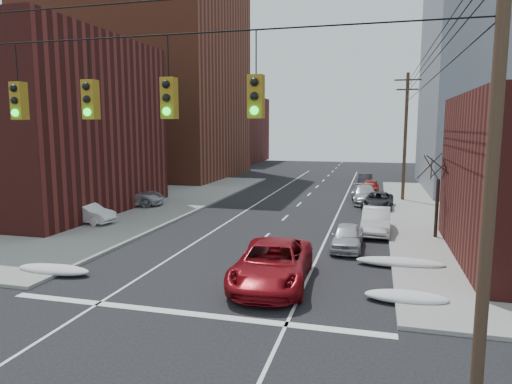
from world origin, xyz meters
The scene contains 23 objects.
sidewalk_nw centered at (-27.00, 27.00, 0.07)m, with size 40.00×40.00×0.15m, color gray.
building_brick_tall centered at (-24.00, 48.00, 15.00)m, with size 24.00×20.00×30.00m, color brown.
building_brick_near centered at (-22.00, 22.00, 6.50)m, with size 20.00×16.00×13.00m, color #511B18.
building_brick_far centered at (-26.00, 74.00, 6.00)m, with size 22.00×18.00×12.00m, color #511B18.
building_glass centered at (24.00, 70.00, 11.00)m, with size 20.00×18.00×22.00m, color gray.
utility_pole_right centered at (8.50, 3.00, 5.78)m, with size 2.20×0.28×11.00m.
utility_pole_far centered at (8.50, 34.00, 5.78)m, with size 2.20×0.28×11.00m.
traffic_signals centered at (0.10, 2.97, 7.17)m, with size 17.00×0.42×2.02m.
bare_tree centered at (9.59, 20.00, 2.32)m, with size 2.09×2.20×4.93m.
snow_nw centered at (-7.40, 9.00, 0.21)m, with size 3.50×1.08×0.42m, color silver.
snow_ne centered at (7.40, 9.50, 0.21)m, with size 3.00×1.08×0.42m, color silver.
snow_east_far centered at (7.40, 14.00, 0.21)m, with size 4.00×1.08×0.42m, color silver.
red_pickup centered at (2.19, 10.22, 0.87)m, with size 2.89×6.26×1.74m, color maroon.
parked_car_a centered at (4.80, 16.50, 0.67)m, with size 1.58×3.93×1.34m, color #BCBCC2.
parked_car_b centered at (6.27, 20.69, 0.77)m, with size 1.64×4.69×1.55m, color silver.
parked_car_c centered at (6.40, 29.39, 0.67)m, with size 2.21×4.79×1.33m, color black.
parked_car_d centered at (5.31, 31.97, 0.75)m, with size 2.09×5.15×1.49m, color #A8A7AC.
parked_car_e centered at (5.68, 38.04, 0.69)m, with size 1.62×4.03×1.37m, color maroon.
parked_car_f centered at (5.05, 44.06, 0.68)m, with size 1.43×4.11×1.35m, color black.
lot_car_a centered at (-12.20, 18.31, 0.81)m, with size 1.40×4.00×1.32m, color silver.
lot_car_b centered at (-12.98, 25.10, 0.92)m, with size 2.55×5.53×1.54m, color #BCBCC2.
lot_car_c centered at (-18.70, 21.55, 0.82)m, with size 1.89×4.64×1.35m, color black.
lot_car_d centered at (-19.23, 28.45, 0.80)m, with size 1.53×3.80×1.29m, color #AAAAAE.
Camera 1 is at (6.15, -7.44, 6.39)m, focal length 32.00 mm.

